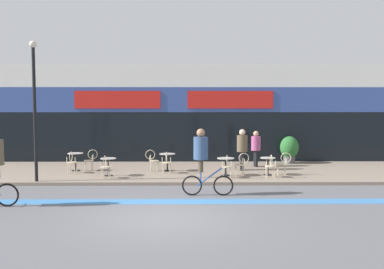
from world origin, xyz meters
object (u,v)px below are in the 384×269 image
at_px(cafe_chair_3_near, 227,165).
at_px(cafe_chair_4_side, 283,162).
at_px(cafe_chair_3_side, 241,163).
at_px(cafe_chair_2_side, 152,159).
at_px(lamp_post, 34,101).
at_px(bistro_table_2, 167,159).
at_px(pedestrian_near_end, 242,146).
at_px(bistro_table_1, 108,163).
at_px(bistro_table_4, 268,163).
at_px(cafe_chair_4_near, 271,164).
at_px(bistro_table_3, 226,163).
at_px(bistro_table_0, 76,158).
at_px(cyclist_0, 202,156).
at_px(planter_pot, 289,149).
at_px(cafe_chair_0_near, 72,161).
at_px(cafe_chair_0_side, 90,159).
at_px(cafe_chair_1_near, 105,165).
at_px(cafe_chair_2_near, 167,161).

bearing_deg(cafe_chair_3_near, cafe_chair_4_side, -67.15).
relative_size(cafe_chair_3_near, cafe_chair_3_side, 1.00).
xyz_separation_m(cafe_chair_2_side, lamp_post, (-4.09, -2.32, 2.44)).
height_order(bistro_table_2, pedestrian_near_end, pedestrian_near_end).
relative_size(bistro_table_1, bistro_table_4, 1.00).
bearing_deg(cafe_chair_4_near, bistro_table_3, 73.69).
bearing_deg(bistro_table_0, pedestrian_near_end, 1.07).
xyz_separation_m(bistro_table_3, cyclist_0, (-1.03, -3.12, 0.69)).
bearing_deg(planter_pot, lamp_post, -155.94).
bearing_deg(cafe_chair_0_near, cafe_chair_3_side, -93.81).
bearing_deg(cafe_chair_2_side, cafe_chair_3_near, -29.75).
distance_m(cafe_chair_4_side, planter_pot, 3.51).
relative_size(cafe_chair_0_near, planter_pot, 0.71).
bearing_deg(cafe_chair_0_side, lamp_post, 52.25).
xyz_separation_m(lamp_post, pedestrian_near_end, (7.89, 2.56, -1.92)).
distance_m(bistro_table_2, pedestrian_near_end, 3.23).
height_order(cafe_chair_3_side, cafe_chair_4_near, same).
xyz_separation_m(cafe_chair_3_near, cafe_chair_4_near, (1.69, 0.13, 0.00)).
distance_m(bistro_table_4, planter_pot, 3.73).
bearing_deg(cafe_chair_0_near, cafe_chair_4_side, -91.99).
relative_size(cafe_chair_0_side, cafe_chair_3_near, 1.00).
distance_m(cafe_chair_0_near, cafe_chair_1_near, 2.05).
distance_m(bistro_table_2, cafe_chair_2_near, 0.63).
bearing_deg(bistro_table_2, cafe_chair_2_near, -90.21).
height_order(cafe_chair_2_near, cafe_chair_4_near, same).
bearing_deg(cafe_chair_0_near, planter_pot, -71.92).
xyz_separation_m(bistro_table_0, cafe_chair_0_near, (-0.00, -0.63, -0.02)).
height_order(bistro_table_3, cafe_chair_2_near, cafe_chair_2_near).
xyz_separation_m(bistro_table_0, bistro_table_4, (7.93, -1.15, -0.04)).
height_order(cafe_chair_0_near, cafe_chair_3_side, same).
distance_m(cafe_chair_4_side, pedestrian_near_end, 2.04).
distance_m(cafe_chair_2_near, pedestrian_near_end, 3.33).
relative_size(cafe_chair_3_side, pedestrian_near_end, 0.52).
xyz_separation_m(cafe_chair_4_near, lamp_post, (-8.76, -0.66, 2.44)).
distance_m(bistro_table_4, lamp_post, 9.19).
bearing_deg(bistro_table_0, cafe_chair_3_side, -10.48).
distance_m(cafe_chair_3_side, lamp_post, 8.16).
distance_m(cafe_chair_0_near, cafe_chair_3_near, 6.36).
relative_size(cafe_chair_0_near, cafe_chair_0_side, 1.00).
relative_size(bistro_table_0, planter_pot, 0.59).
relative_size(bistro_table_3, cafe_chair_3_side, 0.78).
bearing_deg(cafe_chair_4_side, pedestrian_near_end, -34.46).
height_order(bistro_table_0, cafe_chair_2_side, cafe_chair_2_side).
bearing_deg(cafe_chair_3_side, planter_pot, -131.09).
bearing_deg(bistro_table_2, bistro_table_4, -14.43).
bearing_deg(cafe_chair_2_near, cafe_chair_3_near, -114.67).
bearing_deg(pedestrian_near_end, bistro_table_3, 74.05).
relative_size(bistro_table_4, cafe_chair_4_side, 0.78).
relative_size(bistro_table_1, pedestrian_near_end, 0.40).
xyz_separation_m(bistro_table_0, pedestrian_near_end, (7.06, 0.13, 0.50)).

